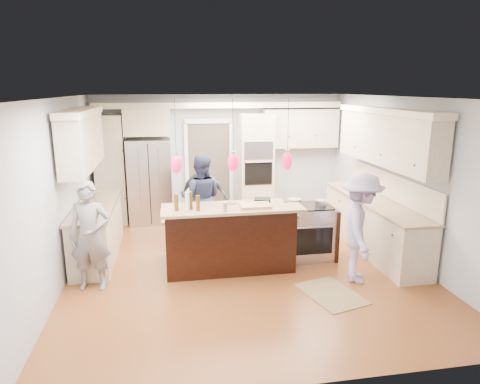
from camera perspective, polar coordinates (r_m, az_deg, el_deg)
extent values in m
plane|color=#9D5C2B|center=(7.16, 0.49, -9.64)|extent=(6.00, 6.00, 0.00)
cube|color=#B2BCC6|center=(9.65, -2.71, 4.85)|extent=(5.50, 0.04, 2.70)
cube|color=#B2BCC6|center=(3.95, 8.45, -8.61)|extent=(5.50, 0.04, 2.70)
cube|color=#B2BCC6|center=(6.81, -22.88, 0.00)|extent=(0.04, 6.00, 2.70)
cube|color=#B2BCC6|center=(7.71, 21.06, 1.67)|extent=(0.04, 6.00, 2.70)
cube|color=white|center=(6.57, 0.54, 12.51)|extent=(5.50, 6.00, 0.04)
cube|color=#B7B7BC|center=(9.31, -11.90, 1.42)|extent=(0.90, 0.70, 1.80)
cube|color=beige|center=(9.49, 2.07, 3.47)|extent=(0.72, 0.64, 2.30)
cube|color=black|center=(9.11, 2.51, 5.59)|extent=(0.60, 0.02, 0.35)
cube|color=black|center=(9.19, 2.48, 2.50)|extent=(0.60, 0.02, 0.50)
cylinder|color=#B7B7BC|center=(9.11, 2.54, 4.00)|extent=(0.55, 0.02, 0.02)
cube|color=beige|center=(9.39, -16.85, 2.78)|extent=(0.60, 0.58, 2.30)
cube|color=beige|center=(9.19, -12.27, 9.13)|extent=(0.95, 0.58, 0.55)
cube|color=beige|center=(9.79, 8.01, 8.40)|extent=(1.70, 0.35, 0.85)
cube|color=beige|center=(9.34, -2.63, 11.52)|extent=(5.30, 0.38, 0.12)
cube|color=#4C443A|center=(9.67, -4.15, 3.04)|extent=(0.90, 0.06, 2.10)
cube|color=white|center=(9.48, -4.24, 9.41)|extent=(1.04, 0.06, 0.10)
cube|color=beige|center=(8.02, 17.26, -4.31)|extent=(0.60, 3.00, 0.88)
cube|color=tan|center=(7.90, 17.49, -1.14)|extent=(0.64, 3.05, 0.04)
cube|color=beige|center=(7.76, 18.86, 6.64)|extent=(0.35, 3.00, 0.85)
cube|color=beige|center=(7.71, 19.07, 10.18)|extent=(0.37, 3.10, 0.10)
cube|color=beige|center=(7.74, -18.45, -5.05)|extent=(0.60, 2.20, 0.88)
cube|color=tan|center=(7.61, -18.71, -1.77)|extent=(0.64, 2.25, 0.04)
cube|color=beige|center=(7.43, -20.27, 6.25)|extent=(0.35, 2.20, 0.85)
cube|color=beige|center=(7.39, -20.50, 9.94)|extent=(0.37, 2.30, 0.10)
cube|color=black|center=(7.10, -1.72, -6.04)|extent=(2.00, 1.00, 0.88)
cube|color=tan|center=(6.95, -1.75, -2.47)|extent=(2.10, 1.10, 0.04)
cube|color=black|center=(6.54, -1.02, -6.86)|extent=(2.00, 0.12, 1.08)
cube|color=tan|center=(6.23, -0.85, -2.48)|extent=(2.10, 0.42, 0.04)
cube|color=black|center=(7.08, 2.99, -1.43)|extent=(0.31, 0.27, 0.14)
cube|color=#B7B7BC|center=(7.40, 8.96, -5.28)|extent=(0.76, 0.66, 0.90)
cube|color=black|center=(7.12, 9.80, -6.51)|extent=(0.65, 0.01, 0.45)
cube|color=black|center=(7.27, 9.09, -1.84)|extent=(0.72, 0.59, 0.02)
cube|color=black|center=(7.54, 11.92, -5.12)|extent=(0.06, 0.71, 0.88)
cylinder|color=black|center=(5.98, -8.64, 8.63)|extent=(0.01, 0.01, 0.75)
ellipsoid|color=red|center=(6.04, -8.46, 3.67)|extent=(0.15, 0.15, 0.26)
cylinder|color=black|center=(6.05, -0.95, 8.84)|extent=(0.01, 0.01, 0.75)
ellipsoid|color=red|center=(6.11, -0.93, 3.93)|extent=(0.15, 0.15, 0.26)
cylinder|color=black|center=(6.22, 6.44, 8.90)|extent=(0.01, 0.01, 0.75)
ellipsoid|color=red|center=(6.29, 6.31, 4.12)|extent=(0.15, 0.15, 0.26)
imported|color=slate|center=(6.45, -19.37, -5.57)|extent=(0.63, 0.45, 1.59)
imported|color=navy|center=(8.09, -5.23, -0.79)|extent=(0.91, 0.77, 1.64)
imported|color=#455D61|center=(8.35, -4.86, -0.59)|extent=(0.99, 0.69, 1.56)
imported|color=#A797CB|center=(6.58, 15.77, -4.60)|extent=(0.94, 1.22, 1.66)
cube|color=olive|center=(6.35, 12.06, -13.13)|extent=(0.89, 1.10, 0.01)
cylinder|color=silver|center=(6.18, -7.03, -1.26)|extent=(0.07, 0.07, 0.27)
cylinder|color=#4E320E|center=(6.18, -8.49, -1.40)|extent=(0.07, 0.07, 0.25)
cylinder|color=#4E320E|center=(6.15, -5.63, -1.49)|extent=(0.07, 0.07, 0.23)
cylinder|color=#4E320E|center=(6.24, -6.65, -1.13)|extent=(0.07, 0.07, 0.26)
cylinder|color=#B7B7BC|center=(6.11, -2.01, -1.97)|extent=(0.09, 0.09, 0.14)
cube|color=tan|center=(6.36, 2.04, -1.80)|extent=(0.47, 0.34, 0.04)
cylinder|color=#B7B7BC|center=(7.18, 7.30, -1.39)|extent=(0.21, 0.21, 0.12)
cylinder|color=#B7B7BC|center=(7.29, 10.69, -1.39)|extent=(0.19, 0.19, 0.09)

